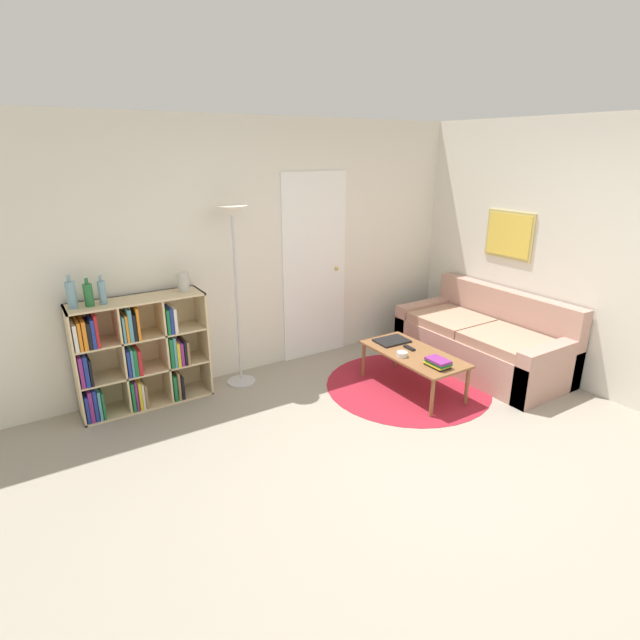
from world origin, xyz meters
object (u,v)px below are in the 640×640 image
at_px(floor_lamp, 233,240).
at_px(coffee_table, 413,356).
at_px(bottle_middle, 88,295).
at_px(bowl, 402,354).
at_px(couch, 485,342).
at_px(bottle_left, 71,295).
at_px(laptop, 392,341).
at_px(vase_on_shelf, 183,282).
at_px(bottle_right, 102,292).
at_px(bookshelf, 136,355).

relative_size(floor_lamp, coffee_table, 1.65).
bearing_deg(bottle_middle, bowl, -24.06).
xyz_separation_m(couch, coffee_table, (-1.06, -0.01, 0.08)).
bearing_deg(coffee_table, couch, 0.51).
xyz_separation_m(bowl, bottle_middle, (-2.52, 1.13, 0.71)).
bearing_deg(bottle_left, bottle_middle, -2.99).
distance_m(bottle_left, bottle_middle, 0.13).
bearing_deg(laptop, bowl, -115.77).
height_order(floor_lamp, bowl, floor_lamp).
xyz_separation_m(couch, bowl, (-1.22, -0.02, 0.14)).
relative_size(bottle_middle, vase_on_shelf, 1.35).
height_order(laptop, vase_on_shelf, vase_on_shelf).
distance_m(bottle_right, vase_on_shelf, 0.70).
bearing_deg(coffee_table, bottle_middle, 157.50).
bearing_deg(bookshelf, bottle_left, -178.32).
xyz_separation_m(bowl, bottle_left, (-2.65, 1.13, 0.73)).
relative_size(bottle_left, bottle_middle, 1.18).
relative_size(laptop, bowl, 3.32).
height_order(bottle_right, vase_on_shelf, bottle_right).
bearing_deg(bottle_right, floor_lamp, -2.31).
distance_m(floor_lamp, coffee_table, 2.07).
relative_size(bottle_middle, bottle_right, 0.96).
height_order(bookshelf, bottle_left, bottle_left).
height_order(coffee_table, bottle_middle, bottle_middle).
relative_size(coffee_table, bottle_right, 4.35).
xyz_separation_m(couch, laptop, (-1.05, 0.33, 0.13)).
bearing_deg(couch, bottle_middle, 163.60).
height_order(couch, bottle_right, bottle_right).
distance_m(bookshelf, coffee_table, 2.63).
bearing_deg(bookshelf, bottle_middle, -176.47).
xyz_separation_m(floor_lamp, vase_on_shelf, (-0.49, 0.06, -0.35)).
distance_m(floor_lamp, bowl, 1.94).
xyz_separation_m(laptop, vase_on_shelf, (-1.88, 0.79, 0.71)).
height_order(laptop, bottle_left, bottle_left).
bearing_deg(bottle_middle, bookshelf, 3.53).
bearing_deg(vase_on_shelf, bottle_right, -178.73).
distance_m(laptop, bottle_left, 3.02).
distance_m(bookshelf, floor_lamp, 1.38).
relative_size(floor_lamp, bowl, 17.23).
distance_m(laptop, vase_on_shelf, 2.16).
xyz_separation_m(coffee_table, bowl, (-0.16, -0.01, 0.06)).
bearing_deg(bowl, bottle_right, 154.98).
xyz_separation_m(bookshelf, couch, (3.43, -1.12, -0.23)).
height_order(bookshelf, bowl, bookshelf).
bearing_deg(bottle_middle, couch, -16.40).
height_order(bottle_middle, bottle_right, bottle_right).
relative_size(bowl, vase_on_shelf, 0.59).
bearing_deg(bookshelf, laptop, -18.49).
bearing_deg(couch, bottle_right, 163.14).
bearing_deg(floor_lamp, coffee_table, -37.65).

